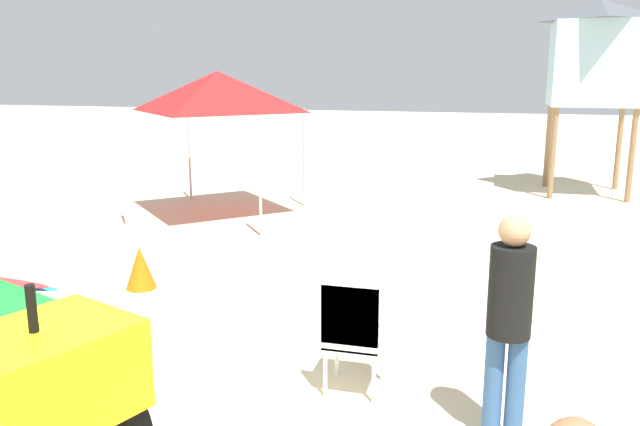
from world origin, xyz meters
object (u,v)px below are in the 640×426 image
Objects in this scene: lifeguard_tower at (596,53)px; traffic_cone_near at (140,268)px; popup_canopy at (218,91)px; stacked_plastic_chairs at (353,323)px; lifeguard_near_center at (509,314)px.

lifeguard_tower is 10.89m from traffic_cone_near.
traffic_cone_near is (0.73, -4.20, -2.08)m from popup_canopy.
popup_canopy reaches higher than stacked_plastic_chairs.
stacked_plastic_chairs is at bearing 162.12° from lifeguard_near_center.
lifeguard_tower is (3.07, 10.42, 2.45)m from stacked_plastic_chairs.
lifeguard_near_center is 5.11m from traffic_cone_near.
traffic_cone_near is (-4.46, 2.39, -0.74)m from lifeguard_near_center.
stacked_plastic_chairs is 2.01× the size of traffic_cone_near.
stacked_plastic_chairs is at bearing -31.74° from traffic_cone_near.
popup_canopy is (-5.19, 6.59, 1.34)m from lifeguard_near_center.
lifeguard_tower is at bearing 80.46° from lifeguard_near_center.
stacked_plastic_chairs reaches higher than traffic_cone_near.
lifeguard_near_center reaches higher than stacked_plastic_chairs.
popup_canopy is 4.74m from traffic_cone_near.
lifeguard_near_center is at bearing -28.18° from traffic_cone_near.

